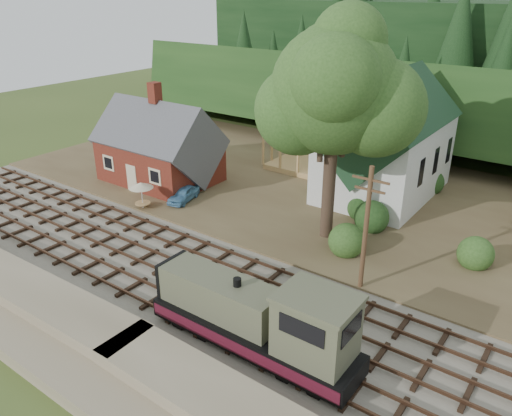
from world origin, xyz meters
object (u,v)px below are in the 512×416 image
Objects in this scene: locomotive at (260,320)px; car_green at (153,158)px; car_blue at (184,194)px; patio_set at (141,186)px.

car_green is (-25.52, 16.78, -1.12)m from locomotive.
car_green is at bearing 146.67° from locomotive.
locomotive is 19.91m from car_blue.
car_blue is 1.02× the size of car_green.
car_green is at bearing 136.81° from car_blue.
locomotive is 5.08× the size of patio_set.
patio_set is (-17.88, 8.50, 0.16)m from locomotive.
car_blue is at bearing -136.03° from car_green.
car_blue is 3.70m from patio_set.
car_green is at bearing 132.70° from patio_set.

